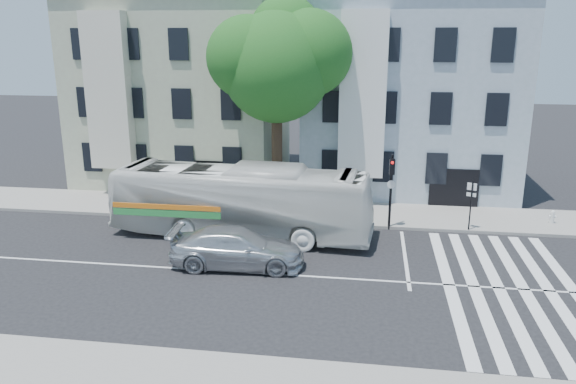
% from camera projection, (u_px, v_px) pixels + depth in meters
% --- Properties ---
extents(ground, '(120.00, 120.00, 0.00)m').
position_uv_depth(ground, '(242.00, 272.00, 22.31)').
color(ground, black).
rests_on(ground, ground).
extents(sidewalk_far, '(80.00, 4.00, 0.15)m').
position_uv_depth(sidewalk_far, '(276.00, 210.00, 29.90)').
color(sidewalk_far, gray).
rests_on(sidewalk_far, ground).
extents(building_left, '(12.00, 10.00, 11.00)m').
position_uv_depth(building_left, '(186.00, 92.00, 36.07)').
color(building_left, '#A3A68B').
rests_on(building_left, ground).
extents(building_right, '(12.00, 10.00, 11.00)m').
position_uv_depth(building_right, '(408.00, 96.00, 34.11)').
color(building_right, '#92A4AD').
rests_on(building_right, ground).
extents(street_tree, '(7.30, 5.90, 11.10)m').
position_uv_depth(street_tree, '(278.00, 61.00, 28.48)').
color(street_tree, '#2D2116').
rests_on(street_tree, ground).
extents(bus, '(3.78, 12.31, 3.38)m').
position_uv_depth(bus, '(241.00, 201.00, 25.91)').
color(bus, silver).
rests_on(bus, ground).
extents(sedan, '(2.51, 5.55, 1.58)m').
position_uv_depth(sedan, '(237.00, 248.00, 22.72)').
color(sedan, silver).
rests_on(sedan, ground).
extents(hedge, '(8.36, 3.37, 0.70)m').
position_uv_depth(hedge, '(204.00, 209.00, 28.66)').
color(hedge, '#1F541B').
rests_on(hedge, sidewalk_far).
extents(traffic_signal, '(0.39, 0.51, 3.70)m').
position_uv_depth(traffic_signal, '(391.00, 182.00, 26.49)').
color(traffic_signal, black).
rests_on(traffic_signal, ground).
extents(fire_hydrant, '(0.36, 0.21, 0.66)m').
position_uv_depth(fire_hydrant, '(552.00, 217.00, 27.56)').
color(fire_hydrant, silver).
rests_on(fire_hydrant, sidewalk_far).
extents(far_sign_pole, '(0.42, 0.24, 2.44)m').
position_uv_depth(far_sign_pole, '(471.00, 198.00, 26.34)').
color(far_sign_pole, black).
rests_on(far_sign_pole, sidewalk_far).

